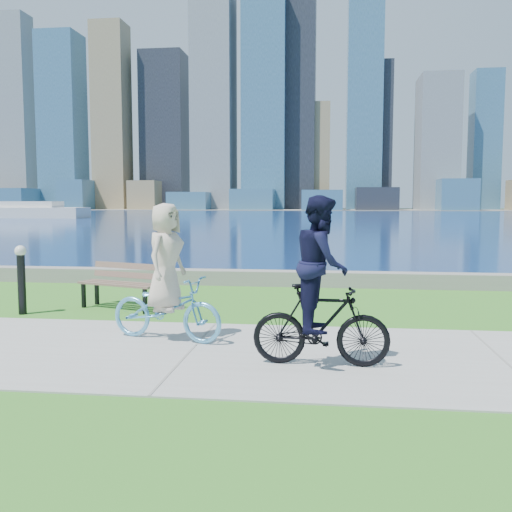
{
  "coord_description": "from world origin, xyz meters",
  "views": [
    {
      "loc": [
        1.79,
        -7.22,
        2.0
      ],
      "look_at": [
        0.62,
        2.08,
        1.1
      ],
      "focal_mm": 40.0,
      "sensor_mm": 36.0,
      "label": 1
    }
  ],
  "objects_px": {
    "cyclist_man": "(321,295)",
    "bollard_lamp": "(21,275)",
    "cyclist_woman": "(166,290)",
    "park_bench": "(123,281)"
  },
  "relations": [
    {
      "from": "cyclist_man",
      "to": "bollard_lamp",
      "type": "bearing_deg",
      "value": 65.27
    },
    {
      "from": "cyclist_woman",
      "to": "cyclist_man",
      "type": "height_order",
      "value": "cyclist_man"
    },
    {
      "from": "bollard_lamp",
      "to": "cyclist_woman",
      "type": "height_order",
      "value": "cyclist_woman"
    },
    {
      "from": "park_bench",
      "to": "bollard_lamp",
      "type": "xyz_separation_m",
      "value": [
        -1.57,
        -0.77,
        0.19
      ]
    },
    {
      "from": "cyclist_woman",
      "to": "park_bench",
      "type": "bearing_deg",
      "value": 47.76
    },
    {
      "from": "cyclist_man",
      "to": "cyclist_woman",
      "type": "bearing_deg",
      "value": 66.65
    },
    {
      "from": "bollard_lamp",
      "to": "cyclist_man",
      "type": "height_order",
      "value": "cyclist_man"
    },
    {
      "from": "park_bench",
      "to": "cyclist_man",
      "type": "relative_size",
      "value": 0.83
    },
    {
      "from": "park_bench",
      "to": "bollard_lamp",
      "type": "distance_m",
      "value": 1.76
    },
    {
      "from": "cyclist_woman",
      "to": "cyclist_man",
      "type": "xyz_separation_m",
      "value": [
        2.21,
        -1.02,
        0.14
      ]
    }
  ]
}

